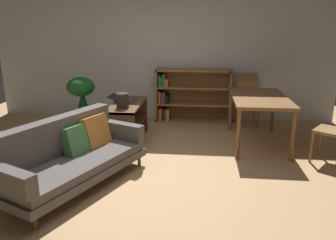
% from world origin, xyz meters
% --- Properties ---
extents(ground_plane, '(8.16, 8.16, 0.00)m').
position_xyz_m(ground_plane, '(0.00, 0.00, 0.00)').
color(ground_plane, tan).
extents(back_wall_panel, '(6.80, 0.10, 2.70)m').
position_xyz_m(back_wall_panel, '(0.00, 2.70, 1.35)').
color(back_wall_panel, silver).
rests_on(back_wall_panel, ground_plane).
extents(fabric_couch, '(1.49, 2.04, 0.79)m').
position_xyz_m(fabric_couch, '(-0.76, -0.34, 0.37)').
color(fabric_couch, brown).
rests_on(fabric_couch, ground_plane).
extents(media_console, '(0.47, 1.16, 0.63)m').
position_xyz_m(media_console, '(-0.41, 1.24, 0.31)').
color(media_console, '#56351E').
rests_on(media_console, ground_plane).
extents(open_laptop, '(0.42, 0.37, 0.09)m').
position_xyz_m(open_laptop, '(-0.52, 1.42, 0.66)').
color(open_laptop, '#333338').
rests_on(open_laptop, media_console).
extents(desk_speaker, '(0.19, 0.19, 0.23)m').
position_xyz_m(desk_speaker, '(-0.41, 0.96, 0.75)').
color(desk_speaker, '#2D2823').
rests_on(desk_speaker, media_console).
extents(potted_floor_plant, '(0.47, 0.47, 1.01)m').
position_xyz_m(potted_floor_plant, '(-1.27, 1.52, 0.70)').
color(potted_floor_plant, '#9E9389').
rests_on(potted_floor_plant, ground_plane).
extents(dining_table, '(0.85, 1.48, 0.79)m').
position_xyz_m(dining_table, '(1.71, 1.28, 0.71)').
color(dining_table, brown).
rests_on(dining_table, ground_plane).
extents(dining_chair_far, '(0.44, 0.45, 0.97)m').
position_xyz_m(dining_chair_far, '(1.66, 2.41, 0.54)').
color(dining_chair_far, olive).
rests_on(dining_chair_far, ground_plane).
extents(bookshelf, '(1.45, 0.33, 1.04)m').
position_xyz_m(bookshelf, '(0.55, 2.52, 0.51)').
color(bookshelf, olive).
rests_on(bookshelf, ground_plane).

